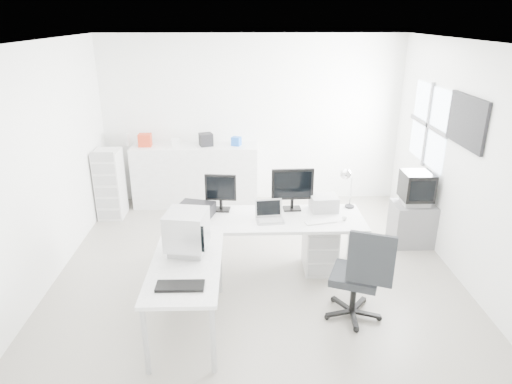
{
  "coord_description": "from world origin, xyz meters",
  "views": [
    {
      "loc": [
        -0.16,
        -5.1,
        3.07
      ],
      "look_at": [
        0.0,
        0.2,
        1.0
      ],
      "focal_mm": 32.0,
      "sensor_mm": 36.0,
      "label": 1
    }
  ],
  "objects_px": {
    "main_desk": "(265,245)",
    "lcd_monitor_large": "(292,189)",
    "side_desk": "(187,297)",
    "laser_printer": "(324,203)",
    "crt_monitor": "(187,235)",
    "drawer_pedestal": "(320,248)",
    "inkjet_printer": "(196,210)",
    "laptop": "(270,213)",
    "office_chair": "(355,272)",
    "crt_tv": "(416,189)",
    "lcd_monitor_small": "(221,192)",
    "filing_cabinet": "(110,184)",
    "tv_cabinet": "(412,224)",
    "sideboard": "(196,175)"
  },
  "relations": [
    {
      "from": "main_desk",
      "to": "lcd_monitor_large",
      "type": "distance_m",
      "value": 0.78
    },
    {
      "from": "side_desk",
      "to": "laser_printer",
      "type": "height_order",
      "value": "laser_printer"
    },
    {
      "from": "crt_monitor",
      "to": "main_desk",
      "type": "bearing_deg",
      "value": 54.25
    },
    {
      "from": "laser_printer",
      "to": "crt_monitor",
      "type": "relative_size",
      "value": 0.81
    },
    {
      "from": "drawer_pedestal",
      "to": "inkjet_printer",
      "type": "distance_m",
      "value": 1.64
    },
    {
      "from": "laptop",
      "to": "crt_monitor",
      "type": "relative_size",
      "value": 0.78
    },
    {
      "from": "inkjet_printer",
      "to": "office_chair",
      "type": "distance_m",
      "value": 2.06
    },
    {
      "from": "office_chair",
      "to": "crt_tv",
      "type": "xyz_separation_m",
      "value": [
        1.21,
        1.65,
        0.29
      ]
    },
    {
      "from": "lcd_monitor_small",
      "to": "filing_cabinet",
      "type": "xyz_separation_m",
      "value": [
        -1.84,
        1.55,
        -0.45
      ]
    },
    {
      "from": "side_desk",
      "to": "drawer_pedestal",
      "type": "xyz_separation_m",
      "value": [
        1.55,
        1.15,
        -0.08
      ]
    },
    {
      "from": "side_desk",
      "to": "lcd_monitor_large",
      "type": "relative_size",
      "value": 2.55
    },
    {
      "from": "main_desk",
      "to": "crt_monitor",
      "type": "distance_m",
      "value": 1.33
    },
    {
      "from": "laser_printer",
      "to": "office_chair",
      "type": "bearing_deg",
      "value": -87.27
    },
    {
      "from": "office_chair",
      "to": "lcd_monitor_small",
      "type": "bearing_deg",
      "value": 162.35
    },
    {
      "from": "filing_cabinet",
      "to": "crt_tv",
      "type": "bearing_deg",
      "value": -13.65
    },
    {
      "from": "lcd_monitor_large",
      "to": "office_chair",
      "type": "height_order",
      "value": "lcd_monitor_large"
    },
    {
      "from": "drawer_pedestal",
      "to": "tv_cabinet",
      "type": "relative_size",
      "value": 0.98
    },
    {
      "from": "drawer_pedestal",
      "to": "crt_tv",
      "type": "bearing_deg",
      "value": 25.03
    },
    {
      "from": "side_desk",
      "to": "lcd_monitor_small",
      "type": "height_order",
      "value": "lcd_monitor_small"
    },
    {
      "from": "tv_cabinet",
      "to": "crt_tv",
      "type": "xyz_separation_m",
      "value": [
        0.0,
        0.0,
        0.53
      ]
    },
    {
      "from": "drawer_pedestal",
      "to": "crt_tv",
      "type": "height_order",
      "value": "crt_tv"
    },
    {
      "from": "lcd_monitor_small",
      "to": "sideboard",
      "type": "height_order",
      "value": "lcd_monitor_small"
    },
    {
      "from": "laser_printer",
      "to": "tv_cabinet",
      "type": "distance_m",
      "value": 1.54
    },
    {
      "from": "sideboard",
      "to": "drawer_pedestal",
      "type": "bearing_deg",
      "value": -51.35
    },
    {
      "from": "lcd_monitor_small",
      "to": "crt_monitor",
      "type": "bearing_deg",
      "value": -98.56
    },
    {
      "from": "laptop",
      "to": "laser_printer",
      "type": "height_order",
      "value": "laptop"
    },
    {
      "from": "lcd_monitor_small",
      "to": "laser_printer",
      "type": "height_order",
      "value": "lcd_monitor_small"
    },
    {
      "from": "drawer_pedestal",
      "to": "office_chair",
      "type": "height_order",
      "value": "office_chair"
    },
    {
      "from": "laptop",
      "to": "lcd_monitor_small",
      "type": "bearing_deg",
      "value": 143.54
    },
    {
      "from": "main_desk",
      "to": "inkjet_printer",
      "type": "bearing_deg",
      "value": 173.29
    },
    {
      "from": "lcd_monitor_large",
      "to": "laser_printer",
      "type": "relative_size",
      "value": 1.66
    },
    {
      "from": "lcd_monitor_small",
      "to": "lcd_monitor_large",
      "type": "distance_m",
      "value": 0.9
    },
    {
      "from": "lcd_monitor_small",
      "to": "laptop",
      "type": "relative_size",
      "value": 1.54
    },
    {
      "from": "drawer_pedestal",
      "to": "lcd_monitor_small",
      "type": "height_order",
      "value": "lcd_monitor_small"
    },
    {
      "from": "side_desk",
      "to": "office_chair",
      "type": "height_order",
      "value": "office_chair"
    },
    {
      "from": "laptop",
      "to": "office_chair",
      "type": "relative_size",
      "value": 0.29
    },
    {
      "from": "lcd_monitor_large",
      "to": "laser_printer",
      "type": "bearing_deg",
      "value": -6.75
    },
    {
      "from": "side_desk",
      "to": "crt_tv",
      "type": "xyz_separation_m",
      "value": [
        2.96,
        1.81,
        0.46
      ]
    },
    {
      "from": "laser_printer",
      "to": "office_chair",
      "type": "distance_m",
      "value": 1.21
    },
    {
      "from": "laptop",
      "to": "office_chair",
      "type": "distance_m",
      "value": 1.24
    },
    {
      "from": "tv_cabinet",
      "to": "sideboard",
      "type": "height_order",
      "value": "sideboard"
    },
    {
      "from": "side_desk",
      "to": "sideboard",
      "type": "relative_size",
      "value": 0.67
    },
    {
      "from": "crt_tv",
      "to": "tv_cabinet",
      "type": "bearing_deg",
      "value": 0.0
    },
    {
      "from": "lcd_monitor_small",
      "to": "sideboard",
      "type": "distance_m",
      "value": 2.14
    },
    {
      "from": "lcd_monitor_large",
      "to": "filing_cabinet",
      "type": "xyz_separation_m",
      "value": [
        -2.74,
        1.55,
        -0.47
      ]
    },
    {
      "from": "side_desk",
      "to": "crt_monitor",
      "type": "distance_m",
      "value": 0.63
    },
    {
      "from": "laser_printer",
      "to": "filing_cabinet",
      "type": "bearing_deg",
      "value": 148.42
    },
    {
      "from": "tv_cabinet",
      "to": "inkjet_printer",
      "type": "bearing_deg",
      "value": -168.37
    },
    {
      "from": "lcd_monitor_large",
      "to": "sideboard",
      "type": "distance_m",
      "value": 2.52
    },
    {
      "from": "lcd_monitor_large",
      "to": "laptop",
      "type": "distance_m",
      "value": 0.49
    }
  ]
}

